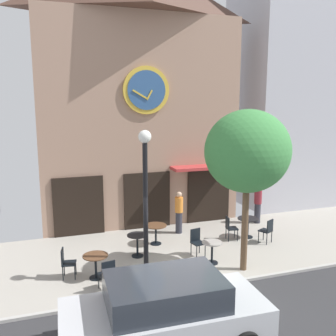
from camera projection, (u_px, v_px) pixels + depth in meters
ground_plane at (179, 290)px, 10.29m from camera, size 24.02×10.57×0.13m
clock_building at (139, 89)px, 15.46m from camera, size 8.20×3.56×10.84m
neighbor_building_right at (299, 71)px, 18.75m from camera, size 6.33×4.03×13.25m
street_lamp at (146, 207)px, 10.41m from camera, size 0.36×0.36×4.37m
street_tree at (248, 152)px, 10.87m from camera, size 2.58×2.32×4.92m
cafe_table_rightmost at (96, 262)px, 10.85m from camera, size 0.74×0.74×0.72m
cafe_table_near_door at (137, 241)px, 12.40m from camera, size 0.68×0.68×0.76m
cafe_table_leftmost at (156, 230)px, 13.47m from camera, size 0.79×0.79×0.72m
cafe_table_center_left at (212, 249)px, 11.87m from camera, size 0.66×0.66×0.72m
cafe_table_center at (248, 223)px, 14.13m from camera, size 0.79×0.79×0.76m
cafe_chair_facing_wall at (107, 273)px, 10.12m from camera, size 0.47×0.47×0.90m
cafe_chair_mid_row at (66, 261)px, 10.87m from camera, size 0.46×0.46×0.90m
cafe_chair_facing_street at (267, 229)px, 13.57m from camera, size 0.54×0.54×0.90m
cafe_chair_under_awning at (230, 226)px, 13.87m from camera, size 0.46×0.46×0.90m
cafe_chair_near_tree at (197, 240)px, 12.51m from camera, size 0.47×0.47×0.90m
pedestrian_maroon at (258, 203)px, 15.79m from camera, size 0.45×0.45×1.67m
pedestrian_orange at (179, 212)px, 14.56m from camera, size 0.44×0.44×1.67m
parked_car_silver at (165, 313)px, 7.78m from camera, size 4.35×2.12×1.55m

